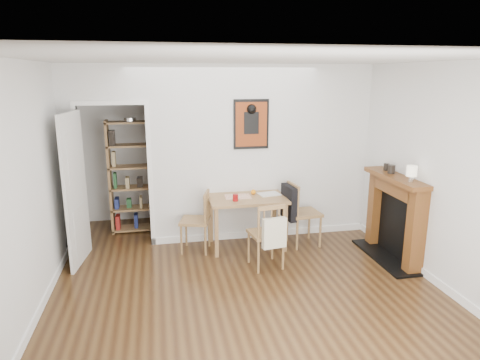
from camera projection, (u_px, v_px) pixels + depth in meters
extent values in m
plane|color=#4C3318|center=(242.00, 279.00, 5.26)|extent=(5.20, 5.20, 0.00)
plane|color=silver|center=(213.00, 143.00, 7.43)|extent=(4.50, 0.00, 4.50)
plane|color=silver|center=(331.00, 279.00, 2.47)|extent=(4.50, 0.00, 4.50)
plane|color=silver|center=(35.00, 186.00, 4.53)|extent=(0.00, 5.20, 5.20)
plane|color=silver|center=(418.00, 169.00, 5.37)|extent=(0.00, 5.20, 5.20)
plane|color=silver|center=(242.00, 60.00, 4.64)|extent=(5.20, 5.20, 0.00)
cube|color=silver|center=(261.00, 154.00, 6.39)|extent=(3.35, 0.10, 2.60)
cube|color=silver|center=(71.00, 160.00, 5.89)|extent=(0.25, 0.10, 2.60)
cube|color=silver|center=(109.00, 84.00, 5.75)|extent=(0.90, 0.10, 0.55)
cube|color=white|center=(80.00, 180.00, 5.97)|extent=(0.06, 0.14, 2.05)
cube|color=white|center=(150.00, 176.00, 6.15)|extent=(0.06, 0.14, 2.05)
cube|color=white|center=(261.00, 234.00, 6.64)|extent=(3.35, 0.02, 0.10)
cube|color=white|center=(34.00, 322.00, 4.26)|extent=(0.02, 4.00, 0.10)
cube|color=white|center=(436.00, 282.00, 5.10)|extent=(0.02, 4.00, 0.10)
cube|color=silver|center=(75.00, 190.00, 5.53)|extent=(0.15, 0.80, 2.00)
cube|color=black|center=(251.00, 124.00, 6.19)|extent=(0.52, 0.02, 0.72)
cube|color=maroon|center=(251.00, 124.00, 6.18)|extent=(0.46, 0.00, 0.64)
cube|color=olive|center=(247.00, 199.00, 6.10)|extent=(1.10, 0.70, 0.04)
cube|color=olive|center=(217.00, 233.00, 5.83)|extent=(0.05, 0.05, 0.71)
cube|color=olive|center=(285.00, 228.00, 6.01)|extent=(0.05, 0.05, 0.71)
cube|color=olive|center=(211.00, 219.00, 6.38)|extent=(0.05, 0.05, 0.71)
cube|color=olive|center=(274.00, 215.00, 6.56)|extent=(0.05, 0.05, 0.71)
cube|color=black|center=(289.00, 202.00, 6.13)|extent=(0.15, 0.40, 0.49)
cube|color=beige|center=(273.00, 232.00, 5.29)|extent=(0.31, 0.14, 0.38)
cube|color=olive|center=(110.00, 178.00, 6.66)|extent=(0.04, 0.30, 1.78)
cube|color=olive|center=(157.00, 176.00, 6.79)|extent=(0.04, 0.30, 1.78)
cube|color=olive|center=(137.00, 228.00, 6.93)|extent=(0.75, 0.30, 0.03)
cube|color=olive|center=(134.00, 187.00, 6.77)|extent=(0.75, 0.30, 0.03)
cube|color=olive|center=(130.00, 122.00, 6.52)|extent=(0.75, 0.30, 0.03)
cube|color=maroon|center=(134.00, 177.00, 6.72)|extent=(0.66, 0.24, 0.24)
cube|color=brown|center=(416.00, 232.00, 5.30)|extent=(0.20, 0.16, 1.10)
cube|color=brown|center=(376.00, 208.00, 6.24)|extent=(0.20, 0.16, 1.10)
cube|color=brown|center=(396.00, 178.00, 5.63)|extent=(0.30, 1.21, 0.06)
cube|color=brown|center=(397.00, 187.00, 5.66)|extent=(0.20, 0.85, 0.20)
cube|color=black|center=(398.00, 226.00, 5.81)|extent=(0.08, 0.81, 0.88)
cube|color=black|center=(387.00, 256.00, 5.89)|extent=(0.45, 1.25, 0.03)
cylinder|color=maroon|center=(235.00, 198.00, 5.91)|extent=(0.08, 0.08, 0.10)
sphere|color=orange|center=(253.00, 192.00, 6.25)|extent=(0.07, 0.07, 0.07)
cube|color=beige|center=(238.00, 197.00, 6.13)|extent=(0.38, 0.29, 0.00)
cube|color=silver|center=(269.00, 194.00, 6.24)|extent=(0.33, 0.27, 0.01)
cylinder|color=silver|center=(411.00, 179.00, 5.27)|extent=(0.07, 0.07, 0.07)
cylinder|color=#F4E9CB|center=(412.00, 171.00, 5.25)|extent=(0.13, 0.13, 0.13)
cylinder|color=black|center=(391.00, 169.00, 5.72)|extent=(0.10, 0.10, 0.12)
cylinder|color=black|center=(386.00, 167.00, 5.91)|extent=(0.08, 0.08, 0.10)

